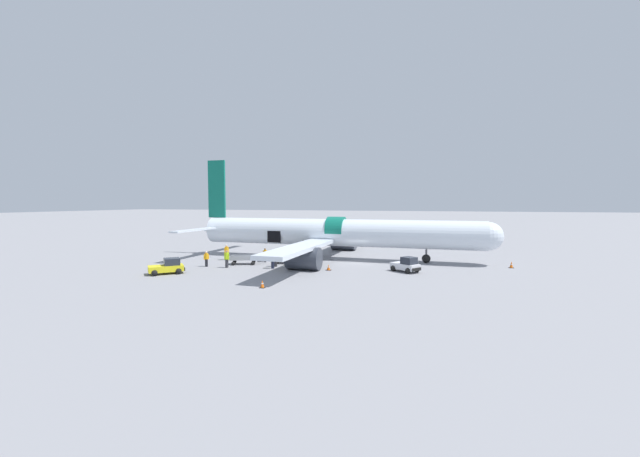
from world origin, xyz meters
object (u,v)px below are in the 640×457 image
(ground_crew_supervisor, at_px, (227,259))
(ground_crew_marshal, at_px, (273,259))
(baggage_cart_queued, at_px, (288,259))
(ground_crew_helper, at_px, (265,255))
(ground_crew_loader_a, at_px, (206,258))
(baggage_cart_loading, at_px, (244,260))
(airplane, at_px, (332,234))
(ground_crew_loader_b, at_px, (276,258))
(baggage_tug_lead, at_px, (406,265))
(ground_crew_driver, at_px, (227,252))
(baggage_tug_mid, at_px, (168,267))

(ground_crew_supervisor, bearing_deg, ground_crew_marshal, 11.77)
(baggage_cart_queued, bearing_deg, ground_crew_helper, 179.78)
(ground_crew_loader_a, bearing_deg, baggage_cart_loading, 39.33)
(airplane, bearing_deg, ground_crew_supervisor, -132.36)
(airplane, relative_size, ground_crew_supervisor, 20.43)
(airplane, bearing_deg, baggage_cart_loading, -138.94)
(ground_crew_loader_a, height_order, ground_crew_loader_b, ground_crew_loader_b)
(baggage_tug_lead, bearing_deg, ground_crew_driver, 175.30)
(baggage_cart_loading, bearing_deg, ground_crew_driver, 147.69)
(ground_crew_supervisor, bearing_deg, baggage_tug_lead, 9.63)
(baggage_cart_queued, relative_size, ground_crew_loader_b, 2.02)
(baggage_tug_lead, distance_m, baggage_cart_queued, 13.06)
(baggage_cart_loading, relative_size, ground_crew_marshal, 2.08)
(baggage_tug_mid, height_order, ground_crew_marshal, ground_crew_marshal)
(baggage_tug_lead, height_order, ground_crew_loader_a, ground_crew_loader_a)
(airplane, xyz_separation_m, baggage_tug_mid, (-12.19, -14.12, -2.36))
(ground_crew_helper, distance_m, ground_crew_marshal, 4.44)
(ground_crew_loader_b, bearing_deg, baggage_cart_queued, 80.76)
(ground_crew_driver, height_order, ground_crew_marshal, ground_crew_marshal)
(airplane, bearing_deg, ground_crew_loader_a, -139.42)
(ground_crew_driver, relative_size, ground_crew_supervisor, 1.00)
(ground_crew_marshal, bearing_deg, baggage_tug_lead, 8.85)
(baggage_cart_queued, distance_m, ground_crew_driver, 7.82)
(baggage_tug_mid, xyz_separation_m, ground_crew_loader_b, (8.15, 6.79, 0.29))
(baggage_tug_lead, bearing_deg, airplane, 145.53)
(ground_crew_helper, bearing_deg, baggage_cart_loading, -125.69)
(baggage_tug_lead, relative_size, baggage_cart_queued, 0.85)
(baggage_cart_queued, height_order, ground_crew_loader_b, ground_crew_loader_b)
(ground_crew_marshal, bearing_deg, baggage_cart_loading, 159.18)
(baggage_cart_queued, relative_size, ground_crew_driver, 2.00)
(baggage_tug_mid, height_order, baggage_cart_loading, baggage_tug_mid)
(baggage_tug_mid, bearing_deg, ground_crew_loader_a, 76.13)
(airplane, distance_m, baggage_cart_loading, 10.82)
(baggage_cart_queued, xyz_separation_m, ground_crew_driver, (-7.81, 0.16, 0.45))
(ground_crew_marshal, bearing_deg, airplane, 65.36)
(baggage_tug_lead, xyz_separation_m, baggage_cart_loading, (-17.26, -0.51, -0.15))
(ground_crew_supervisor, xyz_separation_m, ground_crew_helper, (2.16, 4.60, -0.12))
(airplane, height_order, ground_crew_supervisor, airplane)
(ground_crew_loader_a, height_order, ground_crew_driver, ground_crew_driver)
(ground_crew_supervisor, bearing_deg, ground_crew_driver, 120.83)
(baggage_cart_loading, distance_m, ground_crew_helper, 2.58)
(airplane, xyz_separation_m, ground_crew_helper, (-6.45, -4.84, -2.17))
(baggage_cart_queued, bearing_deg, ground_crew_loader_a, -148.12)
(baggage_cart_loading, height_order, ground_crew_supervisor, ground_crew_supervisor)
(baggage_tug_mid, xyz_separation_m, ground_crew_supervisor, (3.57, 4.67, 0.31))
(airplane, bearing_deg, baggage_tug_mid, -130.80)
(baggage_tug_lead, xyz_separation_m, ground_crew_helper, (-15.77, 1.56, 0.20))
(baggage_cart_loading, height_order, ground_crew_loader_b, ground_crew_loader_b)
(baggage_cart_loading, bearing_deg, ground_crew_loader_a, -140.67)
(baggage_cart_queued, height_order, ground_crew_supervisor, ground_crew_supervisor)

